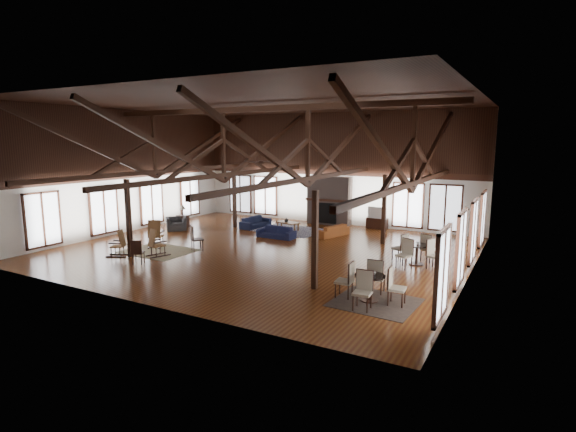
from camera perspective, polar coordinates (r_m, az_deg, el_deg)
The scene contains 31 objects.
floor at distance 18.83m, azimuth -3.03°, elevation -4.29°, with size 16.00×16.00×0.00m, color #5E3213.
ceiling at distance 18.35m, azimuth -3.20°, elevation 14.22°, with size 16.00×14.00×0.02m, color black.
wall_back at distance 24.55m, azimuth 5.62°, elevation 6.00°, with size 16.00×0.02×6.00m, color silver.
wall_front at distance 12.99m, azimuth -19.72°, elevation 2.34°, with size 16.00×0.02×6.00m, color silver.
wall_left at distance 23.58m, azimuth -19.91°, elevation 5.33°, with size 0.02×14.00×6.00m, color silver.
wall_right at distance 15.67m, azimuth 22.59°, elevation 3.32°, with size 0.02×14.00×6.00m, color silver.
roof_truss at distance 18.29m, azimuth -3.14°, elevation 8.06°, with size 15.60×14.07×3.14m.
post_grid at distance 18.53m, azimuth -3.07°, elevation 0.29°, with size 8.16×7.16×3.05m.
fireplace at distance 24.41m, azimuth 5.25°, elevation 1.95°, with size 2.50×0.69×2.60m.
ceiling_fan at distance 17.19m, azimuth -3.49°, elevation 6.97°, with size 1.60×1.60×0.75m.
sofa_navy_front at distance 21.03m, azimuth -1.52°, elevation -2.08°, with size 1.81×0.71×0.53m, color black.
sofa_navy_left at distance 23.66m, azimuth -4.14°, elevation -0.77°, with size 0.73×1.86×0.54m, color #121732.
sofa_orange at distance 21.52m, azimuth 5.54°, elevation -1.83°, with size 0.73×1.87×0.54m, color brown.
coffee_table at distance 22.66m, azimuth -0.01°, elevation -0.91°, with size 1.28×0.90×0.45m.
vase at distance 22.66m, azimuth -0.21°, elevation -0.49°, with size 0.20×0.20×0.21m, color #B2B2B2.
armchair at distance 23.59m, azimuth -14.01°, elevation -0.94°, with size 1.00×0.87×0.65m, color #2F2F32.
side_table_lamp at distance 24.11m, azimuth -13.22°, elevation -0.32°, with size 0.49×0.49×1.25m.
rocking_chair_a at distance 19.92m, azimuth -16.49°, elevation -2.25°, with size 0.87×1.05×1.20m.
rocking_chair_b at distance 18.37m, azimuth -16.51°, elevation -3.37°, with size 0.71×0.96×1.11m.
rocking_chair_c at distance 18.87m, azimuth -20.61°, elevation -3.35°, with size 0.91×0.75×1.04m.
side_chair_a at distance 18.82m, azimuth -11.78°, elevation -2.54°, with size 0.63×0.63×1.07m.
side_chair_b at distance 17.39m, azimuth -18.60°, elevation -4.14°, with size 0.53×0.53×0.92m.
cafe_table_near at distance 13.03m, azimuth 10.35°, elevation -8.37°, with size 2.04×2.04×1.06m.
cafe_table_far at distance 17.13m, azimuth 16.04°, elevation -4.26°, with size 2.03×2.03×1.04m.
cup_near at distance 13.00m, azimuth 10.84°, elevation -7.13°, with size 0.12×0.12×0.10m, color #B2B2B2.
cup_far at distance 17.13m, azimuth 16.19°, elevation -3.32°, with size 0.12×0.12×0.09m, color #B2B2B2.
tv_console at distance 23.71m, azimuth 11.24°, elevation -0.91°, with size 1.08×0.41×0.54m, color black.
television at distance 23.61m, azimuth 11.36°, elevation 0.43°, with size 1.02×0.13×0.59m, color #B2B2B2.
rug_tan at distance 19.32m, azimuth -16.10°, elevation -4.29°, with size 2.75×2.16×0.01m, color tan.
rug_navy at distance 22.84m, azimuth 0.28°, elevation -1.80°, with size 3.29×2.47×0.01m, color #171741.
rug_dark at distance 13.10m, azimuth 11.01°, elevation -10.71°, with size 2.26×2.05×0.01m, color black.
Camera 1 is at (9.70, -15.50, 4.50)m, focal length 28.00 mm.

